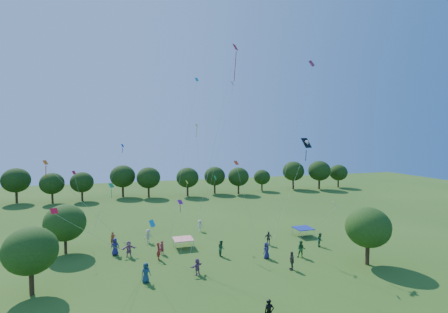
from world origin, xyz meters
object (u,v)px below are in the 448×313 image
near_tree_west (30,251)px  near_tree_north (65,223)px  pirate_kite (306,144)px  red_high_kite (228,84)px  tent_blue (303,228)px  near_tree_east (368,227)px  man_in_black (269,313)px  tent_red_stripe (183,239)px

near_tree_west → near_tree_north: 10.07m
pirate_kite → red_high_kite: bearing=174.5°
near_tree_west → tent_blue: size_ratio=2.56×
pirate_kite → near_tree_north: bearing=162.5°
near_tree_east → man_in_black: size_ratio=3.17×
man_in_black → pirate_kite: size_ratio=0.16×
tent_blue → near_tree_west: bearing=-164.9°
near_tree_west → red_high_kite: (17.84, 2.88, 14.60)m
near_tree_east → red_high_kite: (-13.01, 5.46, 14.47)m
near_tree_east → tent_red_stripe: (-16.84, 10.60, -2.78)m
near_tree_west → near_tree_east: size_ratio=0.97×
near_tree_north → tent_blue: size_ratio=2.48×
tent_blue → pirate_kite: (-3.27, -5.96, 11.01)m
near_tree_west → red_high_kite: 23.24m
man_in_black → pirate_kite: bearing=62.7°
tent_red_stripe → man_in_black: man_in_black is taller
pirate_kite → red_high_kite: red_high_kite is taller
near_tree_north → tent_red_stripe: near_tree_north is taller
near_tree_east → tent_blue: (-1.19, 10.60, -2.78)m
red_high_kite → tent_blue: bearing=23.5°
near_tree_west → near_tree_east: 30.96m
near_tree_west → red_high_kite: red_high_kite is taller
near_tree_north → near_tree_east: size_ratio=0.93×
man_in_black → tent_red_stripe: bearing=110.0°
tent_red_stripe → tent_blue: same height
near_tree_west → near_tree_east: bearing=-4.8°
tent_blue → pirate_kite: bearing=-118.7°
pirate_kite → man_in_black: bearing=-128.9°
near_tree_east → red_high_kite: red_high_kite is taller
near_tree_east → tent_blue: bearing=96.4°
tent_red_stripe → near_tree_west: bearing=-150.2°
tent_blue → near_tree_north: bearing=176.1°
near_tree_west → pirate_kite: bearing=4.5°
near_tree_west → pirate_kite: 27.77m
man_in_black → near_tree_east: bearing=39.2°
man_in_black → pirate_kite: 19.05m
red_high_kite → man_in_black: bearing=-95.1°
near_tree_west → tent_blue: (29.66, 8.03, -2.64)m
tent_red_stripe → pirate_kite: bearing=-25.7°
near_tree_west → man_in_black: size_ratio=3.06×
near_tree_north → man_in_black: bearing=-52.3°
near_tree_west → pirate_kite: (26.39, 2.07, 8.37)m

